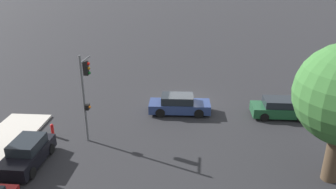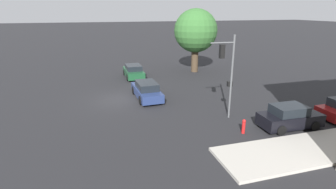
{
  "view_description": "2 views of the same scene",
  "coord_description": "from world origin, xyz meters",
  "px_view_note": "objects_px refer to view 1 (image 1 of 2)",
  "views": [
    {
      "loc": [
        -0.52,
        25.33,
        10.84
      ],
      "look_at": [
        1.04,
        4.25,
        2.3
      ],
      "focal_mm": 35.0,
      "sensor_mm": 36.0,
      "label": 1
    },
    {
      "loc": [
        21.37,
        -1.97,
        7.28
      ],
      "look_at": [
        3.87,
        3.16,
        1.36
      ],
      "focal_mm": 28.0,
      "sensor_mm": 36.0,
      "label": 2
    }
  ],
  "objects_px": {
    "traffic_signal": "(85,86)",
    "parked_car_0": "(28,153)",
    "fire_hydrant": "(52,130)",
    "crossing_car_0": "(280,108)",
    "crossing_car_1": "(179,105)"
  },
  "relations": [
    {
      "from": "crossing_car_0",
      "to": "fire_hydrant",
      "type": "distance_m",
      "value": 16.43
    },
    {
      "from": "traffic_signal",
      "to": "fire_hydrant",
      "type": "distance_m",
      "value": 4.1
    },
    {
      "from": "crossing_car_1",
      "to": "parked_car_0",
      "type": "height_order",
      "value": "parked_car_0"
    },
    {
      "from": "crossing_car_1",
      "to": "parked_car_0",
      "type": "distance_m",
      "value": 11.29
    },
    {
      "from": "crossing_car_0",
      "to": "crossing_car_1",
      "type": "xyz_separation_m",
      "value": [
        7.6,
        -0.1,
        0.02
      ]
    },
    {
      "from": "traffic_signal",
      "to": "crossing_car_1",
      "type": "distance_m",
      "value": 7.76
    },
    {
      "from": "crossing_car_0",
      "to": "parked_car_0",
      "type": "xyz_separation_m",
      "value": [
        15.96,
        7.49,
        0.03
      ]
    },
    {
      "from": "crossing_car_0",
      "to": "parked_car_0",
      "type": "relative_size",
      "value": 1.08
    },
    {
      "from": "crossing_car_0",
      "to": "parked_car_0",
      "type": "distance_m",
      "value": 17.63
    },
    {
      "from": "crossing_car_0",
      "to": "parked_car_0",
      "type": "height_order",
      "value": "parked_car_0"
    },
    {
      "from": "crossing_car_1",
      "to": "crossing_car_0",
      "type": "bearing_deg",
      "value": -2.8
    },
    {
      "from": "traffic_signal",
      "to": "parked_car_0",
      "type": "relative_size",
      "value": 1.44
    },
    {
      "from": "crossing_car_1",
      "to": "parked_car_0",
      "type": "xyz_separation_m",
      "value": [
        8.36,
        7.59,
        0.01
      ]
    },
    {
      "from": "crossing_car_1",
      "to": "traffic_signal",
      "type": "bearing_deg",
      "value": -144.87
    },
    {
      "from": "crossing_car_0",
      "to": "crossing_car_1",
      "type": "distance_m",
      "value": 7.6
    }
  ]
}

